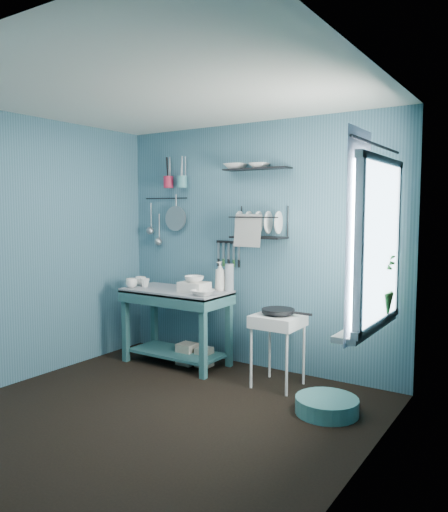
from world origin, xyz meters
The scene contains 35 objects.
floor centered at (0.00, 0.00, 0.00)m, with size 3.20×3.20×0.00m, color black.
ceiling centered at (0.00, 0.00, 2.50)m, with size 3.20×3.20×0.00m, color silver.
wall_back centered at (0.00, 1.50, 1.25)m, with size 3.20×3.20×0.00m, color #3A6578.
wall_left centered at (-1.60, 0.00, 1.25)m, with size 3.00×3.00×0.00m, color #3A6578.
wall_right centered at (1.60, 0.00, 1.25)m, with size 3.00×3.00×0.00m, color #3A6578.
work_counter centered at (-0.70, 1.09, 0.40)m, with size 1.12×0.56×0.79m, color #2D5D5E.
mug_left centered at (-1.18, 0.93, 0.84)m, with size 0.12×0.12×0.10m, color white.
mug_mid centered at (-1.08, 1.03, 0.84)m, with size 0.10×0.10×0.09m, color white.
mug_right centered at (-1.20, 1.09, 0.84)m, with size 0.12×0.12×0.10m, color white.
wash_tub centered at (-0.45, 1.07, 0.84)m, with size 0.28×0.22×0.10m, color silver.
tub_bowl centered at (-0.45, 1.07, 0.92)m, with size 0.20×0.20×0.06m, color white.
soap_bottle centered at (-0.28, 1.29, 0.94)m, with size 0.12×0.12×0.30m, color silver.
water_bottle centered at (-0.18, 1.31, 0.93)m, with size 0.09×0.09×0.28m, color #9DA7AF.
counter_bowl centered at (-0.25, 0.94, 0.82)m, with size 0.22×0.22×0.05m, color white.
hotplate_stand centered at (0.50, 1.07, 0.33)m, with size 0.42×0.42×0.67m, color silver.
frying_pan centered at (0.50, 1.07, 0.71)m, with size 0.30×0.30×0.04m, color black.
knife_strip centered at (-0.29, 1.47, 1.28)m, with size 0.32×0.02×0.03m, color black.
dish_rack centered at (0.12, 1.37, 1.50)m, with size 0.55×0.24×0.32m, color black.
upper_shelf centered at (0.07, 1.40, 2.02)m, with size 0.70×0.18×0.01m, color black.
shelf_bowl_left centered at (-0.17, 1.40, 2.01)m, with size 0.23×0.23×0.06m, color white.
shelf_bowl_right centered at (0.10, 1.40, 2.08)m, with size 0.20×0.20×0.05m, color white.
utensil_cup_magenta centered at (-1.07, 1.42, 1.93)m, with size 0.11×0.11×0.13m, color #B9223F.
utensil_cup_teal centered at (-0.87, 1.42, 1.93)m, with size 0.11×0.11×0.13m, color teal.
colander centered at (-0.99, 1.45, 1.52)m, with size 0.28×0.28×0.03m, color #94979B.
ladle_outer centered at (-1.37, 1.46, 1.55)m, with size 0.01×0.01×0.30m, color #94979B.
ladle_inner centered at (-1.25, 1.46, 1.43)m, with size 0.01×0.01×0.30m, color #94979B.
hook_rail centered at (-1.15, 1.47, 1.75)m, with size 0.01×0.01×0.60m, color black.
window_glass centered at (1.59, 0.45, 1.40)m, with size 1.10×1.10×0.00m, color white.
windowsill centered at (1.50, 0.45, 0.81)m, with size 0.16×0.95×0.04m, color silver.
curtain centered at (1.52, 0.15, 1.45)m, with size 1.35×1.35×0.00m, color white.
curtain_rod centered at (1.54, 0.45, 2.05)m, with size 0.02×0.02×1.05m, color black.
potted_plant centered at (1.49, 0.66, 1.08)m, with size 0.28×0.28×0.49m, color #2A6428.
storage_tin_large centered at (-0.60, 1.14, 0.11)m, with size 0.18×0.18×0.22m, color gray.
storage_tin_small centered at (-0.40, 1.17, 0.10)m, with size 0.15×0.15×0.20m, color gray.
floor_basin centered at (1.12, 0.72, 0.07)m, with size 0.50×0.50×0.13m, color teal.
Camera 1 is at (2.54, -2.94, 1.62)m, focal length 35.00 mm.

